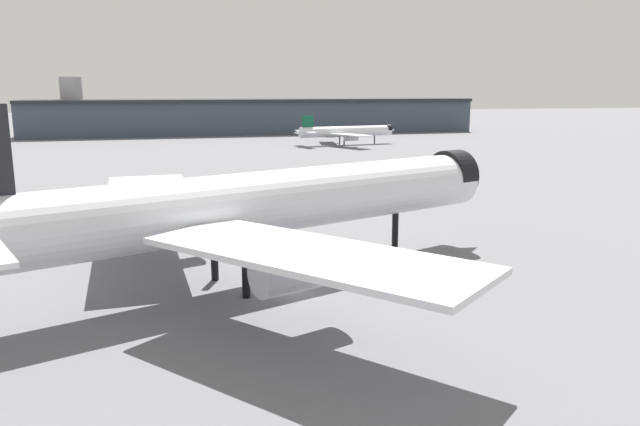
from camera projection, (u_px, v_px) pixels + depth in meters
name	position (u px, v px, depth m)	size (l,w,h in m)	color
ground	(296.00, 291.00, 55.78)	(900.00, 900.00, 0.00)	slate
airliner_near_gate	(251.00, 206.00, 56.47)	(59.66, 53.44, 17.10)	silver
airliner_far_taxiway	(346.00, 132.00, 198.62)	(36.09, 32.59, 9.74)	silver
terminal_building	(253.00, 116.00, 247.95)	(178.91, 31.20, 22.24)	#3D4756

